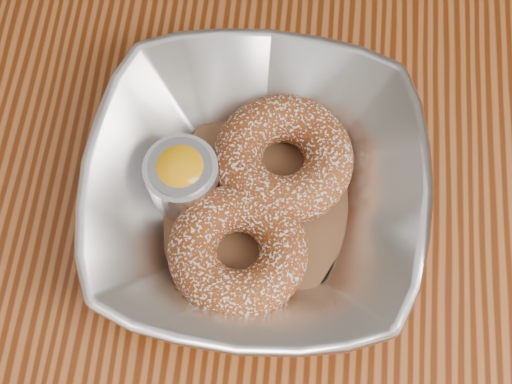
# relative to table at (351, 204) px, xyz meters

# --- Properties ---
(ground_plane) EXTENTS (4.00, 4.00, 0.00)m
(ground_plane) POSITION_rel_table_xyz_m (0.00, 0.00, -0.65)
(ground_plane) COLOR #565659
(ground_plane) RESTS_ON ground
(table) EXTENTS (1.20, 0.80, 0.75)m
(table) POSITION_rel_table_xyz_m (0.00, 0.00, 0.00)
(table) COLOR brown
(table) RESTS_ON ground_plane
(serving_bowl) EXTENTS (0.24, 0.24, 0.06)m
(serving_bowl) POSITION_rel_table_xyz_m (-0.08, -0.05, 0.13)
(serving_bowl) COLOR silver
(serving_bowl) RESTS_ON table
(parchment) EXTENTS (0.19, 0.19, 0.00)m
(parchment) POSITION_rel_table_xyz_m (-0.08, -0.05, 0.11)
(parchment) COLOR brown
(parchment) RESTS_ON table
(donut_back) EXTENTS (0.11, 0.11, 0.04)m
(donut_back) POSITION_rel_table_xyz_m (-0.06, -0.02, 0.13)
(donut_back) COLOR brown
(donut_back) RESTS_ON parchment
(donut_front) EXTENTS (0.12, 0.12, 0.04)m
(donut_front) POSITION_rel_table_xyz_m (-0.09, -0.10, 0.13)
(donut_front) COLOR brown
(donut_front) RESTS_ON parchment
(ramekin) EXTENTS (0.05, 0.05, 0.05)m
(ramekin) POSITION_rel_table_xyz_m (-0.14, -0.04, 0.13)
(ramekin) COLOR silver
(ramekin) RESTS_ON table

